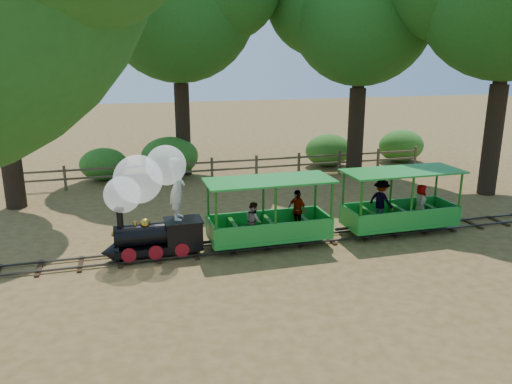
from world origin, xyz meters
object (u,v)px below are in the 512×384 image
object	(u,v)px
carriage_front	(271,220)
fence	(234,166)
carriage_rear	(397,207)
locomotive	(148,195)

from	to	relation	value
carriage_front	fence	xyz separation A→B (m)	(0.81, 8.02, -0.19)
carriage_front	carriage_rear	distance (m)	4.05
locomotive	carriage_front	bearing A→B (deg)	-1.75
carriage_front	carriage_rear	xyz separation A→B (m)	(4.05, 0.05, 0.04)
carriage_front	fence	bearing A→B (deg)	84.25
locomotive	carriage_rear	distance (m)	7.46
carriage_rear	fence	size ratio (longest dim) A/B	0.20
locomotive	fence	world-z (taller)	locomotive
carriage_front	fence	world-z (taller)	carriage_front
locomotive	carriage_front	xyz separation A→B (m)	(3.35, -0.10, -0.97)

